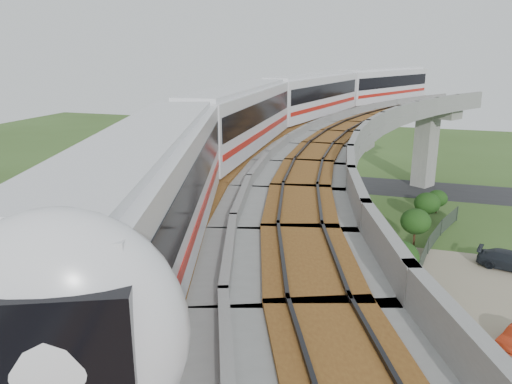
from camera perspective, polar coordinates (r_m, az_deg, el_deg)
ground at (r=34.96m, az=3.37°, el=-11.37°), size 160.00×160.00×0.00m
asphalt_road at (r=62.68m, az=10.12°, el=0.97°), size 60.00×8.00×0.03m
viaduct at (r=31.15m, az=10.52°, el=2.73°), size 19.58×73.98×11.40m
metro_train at (r=34.68m, az=5.95°, el=9.72°), size 12.35×61.21×3.64m
fence at (r=33.91m, az=19.94°, el=-11.89°), size 3.87×38.73×1.50m
tree_0 at (r=53.48m, az=20.01°, el=-0.69°), size 2.01×2.01×2.41m
tree_1 at (r=50.24m, az=18.98°, el=-1.24°), size 2.43×2.43×2.93m
tree_2 at (r=43.01m, az=17.79°, el=-3.23°), size 2.47×2.47×3.50m
tree_3 at (r=36.77m, az=16.09°, el=-7.13°), size 2.72×2.72×3.16m
tree_4 at (r=31.23m, az=13.62°, el=-11.43°), size 2.72×2.72×3.07m
tree_5 at (r=25.68m, az=13.31°, el=-18.10°), size 2.87×2.87×3.08m
car_white at (r=29.74m, az=24.44°, el=-16.79°), size 2.19×3.91×1.26m
car_dark at (r=42.51m, az=27.09°, el=-6.99°), size 5.02×2.99×1.36m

